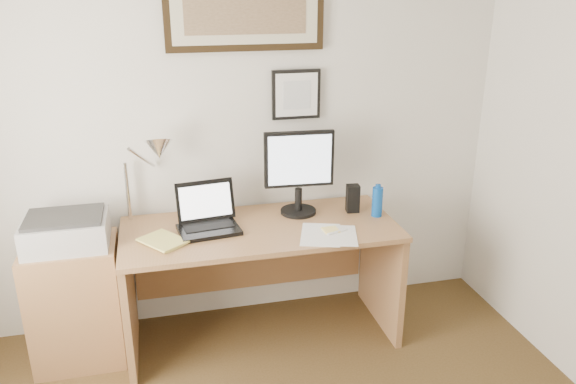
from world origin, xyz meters
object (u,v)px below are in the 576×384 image
object	(u,v)px
lcd_monitor	(299,169)
printer	(66,231)
desk	(258,256)
laptop	(208,219)
side_cabinet	(77,303)
water_bottle	(377,202)
book	(150,247)

from	to	relation	value
lcd_monitor	printer	bearing A→B (deg)	-175.62
desk	laptop	xyz separation A→B (m)	(-0.30, -0.03, 0.29)
side_cabinet	water_bottle	xyz separation A→B (m)	(1.79, -0.05, 0.48)
desk	printer	distance (m)	1.11
side_cabinet	water_bottle	distance (m)	1.86
side_cabinet	water_bottle	bearing A→B (deg)	-1.69
side_cabinet	lcd_monitor	size ratio (longest dim) A/B	1.40
book	laptop	bearing A→B (deg)	29.71
book	laptop	distance (m)	0.39
side_cabinet	desk	world-z (taller)	desk
desk	laptop	bearing A→B (deg)	-173.38
book	lcd_monitor	size ratio (longest dim) A/B	0.48
side_cabinet	desk	distance (m)	1.08
lcd_monitor	book	bearing A→B (deg)	-162.34
side_cabinet	desk	xyz separation A→B (m)	(1.07, 0.04, 0.15)
book	desk	bearing A→B (deg)	19.56
printer	laptop	bearing A→B (deg)	0.40
laptop	printer	size ratio (longest dim) A/B	0.83
laptop	lcd_monitor	world-z (taller)	lcd_monitor
side_cabinet	book	xyz separation A→B (m)	(0.44, -0.19, 0.39)
water_bottle	laptop	world-z (taller)	laptop
side_cabinet	laptop	xyz separation A→B (m)	(0.77, 0.00, 0.44)
book	lcd_monitor	world-z (taller)	lcd_monitor
water_bottle	book	bearing A→B (deg)	-174.26
side_cabinet	printer	xyz separation A→B (m)	(0.00, -0.00, 0.45)
side_cabinet	lcd_monitor	bearing A→B (deg)	4.17
book	water_bottle	bearing A→B (deg)	5.74
desk	printer	size ratio (longest dim) A/B	3.64
book	lcd_monitor	xyz separation A→B (m)	(0.90, 0.29, 0.28)
laptop	book	bearing A→B (deg)	-150.29
desk	laptop	size ratio (longest dim) A/B	4.36
printer	side_cabinet	bearing A→B (deg)	100.79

